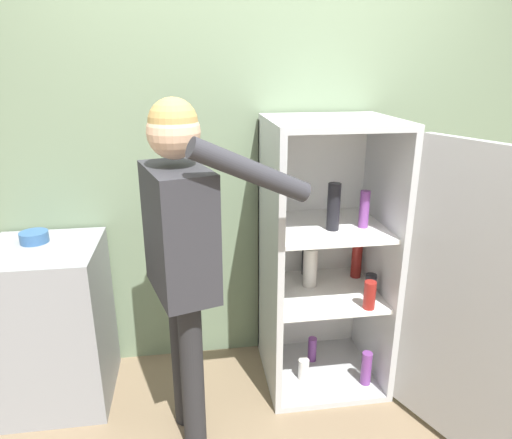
# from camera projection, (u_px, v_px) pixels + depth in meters

# --- Properties ---
(wall_back) EXTENTS (7.00, 0.06, 2.55)m
(wall_back) POSITION_uv_depth(u_px,v_px,m) (252.00, 161.00, 2.72)
(wall_back) COLOR gray
(wall_back) RESTS_ON ground_plane
(refrigerator) EXTENTS (0.98, 1.25, 1.56)m
(refrigerator) POSITION_uv_depth(u_px,v_px,m) (350.00, 264.00, 2.52)
(refrigerator) COLOR #B7BABC
(refrigerator) RESTS_ON ground_plane
(person) EXTENTS (0.75, 0.56, 1.70)m
(person) POSITION_uv_depth(u_px,v_px,m) (182.00, 238.00, 2.05)
(person) COLOR #262628
(person) RESTS_ON ground_plane
(counter) EXTENTS (0.57, 0.56, 0.92)m
(counter) POSITION_uv_depth(u_px,v_px,m) (53.00, 325.00, 2.51)
(counter) COLOR gray
(counter) RESTS_ON ground_plane
(bowl) EXTENTS (0.15, 0.15, 0.06)m
(bowl) POSITION_uv_depth(u_px,v_px,m) (34.00, 237.00, 2.42)
(bowl) COLOR #335B8E
(bowl) RESTS_ON counter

